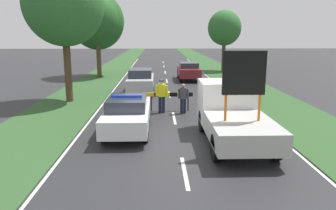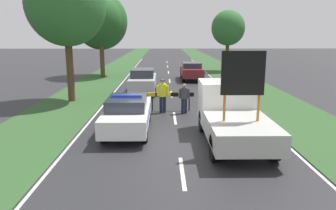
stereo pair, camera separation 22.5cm
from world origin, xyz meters
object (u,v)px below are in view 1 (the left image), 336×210
at_px(queued_car_sedan_silver, 141,81).
at_px(queued_car_wagon_maroon, 189,71).
at_px(road_barrier, 170,96).
at_px(roadside_tree_mid_right, 97,20).
at_px(traffic_cone_centre_front, 120,101).
at_px(roadside_tree_near_right, 97,21).
at_px(roadside_tree_near_left, 64,4).
at_px(traffic_cone_near_police, 243,113).
at_px(pedestrian_civilian, 183,96).
at_px(work_truck, 232,113).
at_px(police_officer, 162,93).
at_px(police_car, 128,113).
at_px(roadside_tree_mid_left, 224,28).

relative_size(queued_car_sedan_silver, queued_car_wagon_maroon, 0.99).
height_order(road_barrier, roadside_tree_mid_right, roadside_tree_mid_right).
relative_size(traffic_cone_centre_front, roadside_tree_near_right, 0.08).
distance_m(queued_car_wagon_maroon, roadside_tree_near_left, 13.30).
distance_m(traffic_cone_near_police, queued_car_wagon_maroon, 14.04).
bearing_deg(pedestrian_civilian, road_barrier, 142.20).
bearing_deg(work_truck, police_officer, -56.45).
height_order(work_truck, traffic_cone_near_police, work_truck).
height_order(police_officer, roadside_tree_near_left, roadside_tree_near_left).
bearing_deg(roadside_tree_near_right, police_car, -76.67).
height_order(police_officer, queued_car_sedan_silver, police_officer).
relative_size(work_truck, roadside_tree_near_left, 0.64).
xyz_separation_m(queued_car_wagon_maroon, roadside_tree_mid_left, (4.51, 7.08, 3.81)).
xyz_separation_m(traffic_cone_near_police, roadside_tree_mid_right, (-9.59, 15.90, 4.96)).
bearing_deg(police_officer, roadside_tree_near_left, -39.60).
xyz_separation_m(traffic_cone_near_police, queued_car_wagon_maroon, (-1.34, 13.97, 0.51)).
height_order(police_officer, traffic_cone_near_police, police_officer).
bearing_deg(roadside_tree_mid_left, road_barrier, -109.24).
distance_m(police_officer, pedestrian_civilian, 1.13).
xyz_separation_m(pedestrian_civilian, queued_car_sedan_silver, (-2.49, 5.90, -0.03)).
xyz_separation_m(police_car, roadside_tree_near_right, (-4.44, 18.74, 4.42)).
bearing_deg(work_truck, roadside_tree_mid_left, -96.99).
height_order(pedestrian_civilian, roadside_tree_near_right, roadside_tree_near_right).
relative_size(police_car, pedestrian_civilian, 3.14).
relative_size(work_truck, queued_car_wagon_maroon, 1.18).
bearing_deg(roadside_tree_mid_left, police_officer, -109.98).
bearing_deg(queued_car_sedan_silver, roadside_tree_mid_left, -121.61).
distance_m(police_car, pedestrian_civilian, 4.04).
distance_m(queued_car_sedan_silver, queued_car_wagon_maroon, 7.71).
bearing_deg(road_barrier, police_car, -110.34).
relative_size(work_truck, traffic_cone_near_police, 8.11).
bearing_deg(police_officer, police_car, 54.72).
bearing_deg(roadside_tree_near_left, road_barrier, -23.55).
height_order(police_car, roadside_tree_near_left, roadside_tree_near_left).
bearing_deg(roadside_tree_near_left, work_truck, -42.75).
xyz_separation_m(road_barrier, traffic_cone_near_police, (3.46, -2.03, -0.49)).
distance_m(traffic_cone_near_police, roadside_tree_near_right, 20.28).
relative_size(police_car, work_truck, 0.93).
bearing_deg(road_barrier, roadside_tree_mid_left, 77.69).
relative_size(pedestrian_civilian, roadside_tree_mid_left, 0.24).
distance_m(police_car, traffic_cone_centre_front, 5.17).
xyz_separation_m(queued_car_wagon_maroon, roadside_tree_mid_right, (-8.25, 1.93, 4.45)).
bearing_deg(road_barrier, work_truck, -59.01).
relative_size(queued_car_wagon_maroon, roadside_tree_near_right, 0.56).
distance_m(traffic_cone_near_police, roadside_tree_mid_left, 21.72).
distance_m(work_truck, road_barrier, 5.48).
relative_size(police_officer, roadside_tree_mid_right, 0.24).
height_order(traffic_cone_near_police, roadside_tree_mid_left, roadside_tree_mid_left).
relative_size(work_truck, traffic_cone_centre_front, 8.76).
height_order(work_truck, queued_car_wagon_maroon, work_truck).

